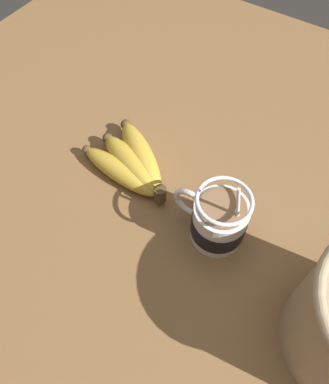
{
  "coord_description": "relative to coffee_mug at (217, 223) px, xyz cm",
  "views": [
    {
      "loc": [
        -17.16,
        27.01,
        57.3
      ],
      "look_at": [
        0.22,
        0.22,
        8.17
      ],
      "focal_mm": 35.0,
      "sensor_mm": 36.0,
      "label": 1
    }
  ],
  "objects": [
    {
      "name": "table",
      "position": [
        9.26,
        -0.38,
        -6.14
      ],
      "size": [
        125.12,
        125.12,
        3.51
      ],
      "color": "brown",
      "rests_on": "ground"
    },
    {
      "name": "coffee_mug",
      "position": [
        0.0,
        0.0,
        0.0
      ],
      "size": [
        12.22,
        8.39,
        14.43
      ],
      "color": "silver",
      "rests_on": "table"
    },
    {
      "name": "banana_bunch",
      "position": [
        18.49,
        -3.53,
        -2.3
      ],
      "size": [
        18.47,
        13.42,
        4.45
      ],
      "color": "#4C381E",
      "rests_on": "table"
    }
  ]
}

